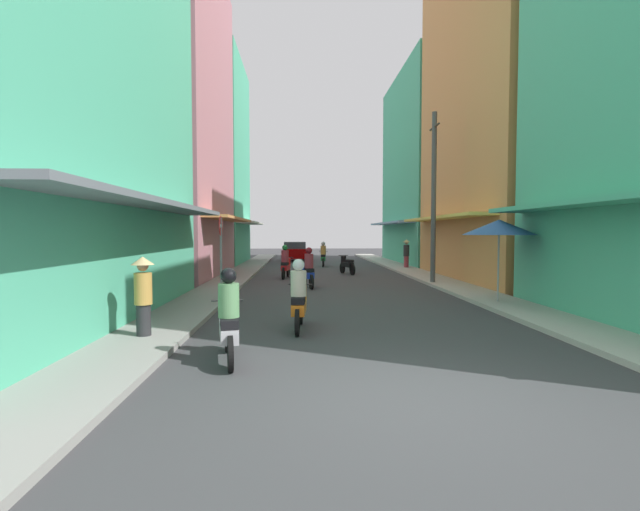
{
  "coord_description": "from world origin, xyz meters",
  "views": [
    {
      "loc": [
        -1.47,
        -5.73,
        2.15
      ],
      "look_at": [
        -0.6,
        14.33,
        1.16
      ],
      "focal_mm": 26.17,
      "sensor_mm": 36.0,
      "label": 1
    }
  ],
  "objects_px": {
    "parked_car": "(295,251)",
    "pedestrian_crossing": "(406,253)",
    "motorbike_orange": "(299,298)",
    "vendor_umbrella": "(499,227)",
    "motorbike_red": "(286,263)",
    "street_sign_no_entry": "(221,247)",
    "motorbike_black": "(347,264)",
    "motorbike_blue": "(308,270)",
    "utility_pole": "(434,197)",
    "motorbike_silver": "(228,320)",
    "pedestrian_midway": "(143,294)",
    "motorbike_green": "(323,255)"
  },
  "relations": [
    {
      "from": "motorbike_red",
      "to": "pedestrian_midway",
      "type": "relative_size",
      "value": 1.07
    },
    {
      "from": "pedestrian_crossing",
      "to": "street_sign_no_entry",
      "type": "relative_size",
      "value": 0.66
    },
    {
      "from": "pedestrian_crossing",
      "to": "vendor_umbrella",
      "type": "xyz_separation_m",
      "value": [
        -0.37,
        -13.45,
        1.32
      ]
    },
    {
      "from": "motorbike_green",
      "to": "parked_car",
      "type": "xyz_separation_m",
      "value": [
        -1.88,
        6.08,
        0.04
      ]
    },
    {
      "from": "pedestrian_crossing",
      "to": "utility_pole",
      "type": "relative_size",
      "value": 0.25
    },
    {
      "from": "motorbike_green",
      "to": "street_sign_no_entry",
      "type": "relative_size",
      "value": 0.68
    },
    {
      "from": "parked_car",
      "to": "motorbike_orange",
      "type": "bearing_deg",
      "value": -89.13
    },
    {
      "from": "motorbike_black",
      "to": "parked_car",
      "type": "xyz_separation_m",
      "value": [
        -2.83,
        11.56,
        0.24
      ]
    },
    {
      "from": "motorbike_orange",
      "to": "utility_pole",
      "type": "distance_m",
      "value": 10.62
    },
    {
      "from": "parked_car",
      "to": "pedestrian_crossing",
      "type": "relative_size",
      "value": 2.38
    },
    {
      "from": "motorbike_black",
      "to": "parked_car",
      "type": "height_order",
      "value": "parked_car"
    },
    {
      "from": "motorbike_orange",
      "to": "motorbike_green",
      "type": "distance_m",
      "value": 19.23
    },
    {
      "from": "motorbike_red",
      "to": "motorbike_blue",
      "type": "distance_m",
      "value": 3.85
    },
    {
      "from": "parked_car",
      "to": "pedestrian_crossing",
      "type": "height_order",
      "value": "pedestrian_crossing"
    },
    {
      "from": "motorbike_blue",
      "to": "parked_car",
      "type": "distance_m",
      "value": 17.32
    },
    {
      "from": "motorbike_red",
      "to": "pedestrian_midway",
      "type": "distance_m",
      "value": 12.86
    },
    {
      "from": "pedestrian_midway",
      "to": "parked_car",
      "type": "bearing_deg",
      "value": 84.17
    },
    {
      "from": "motorbike_orange",
      "to": "motorbike_green",
      "type": "xyz_separation_m",
      "value": [
        1.5,
        19.17,
        0.0
      ]
    },
    {
      "from": "motorbike_red",
      "to": "utility_pole",
      "type": "xyz_separation_m",
      "value": [
        6.12,
        -3.03,
        2.88
      ]
    },
    {
      "from": "parked_car",
      "to": "street_sign_no_entry",
      "type": "height_order",
      "value": "street_sign_no_entry"
    },
    {
      "from": "motorbike_orange",
      "to": "motorbike_blue",
      "type": "bearing_deg",
      "value": 87.59
    },
    {
      "from": "pedestrian_crossing",
      "to": "street_sign_no_entry",
      "type": "distance_m",
      "value": 15.23
    },
    {
      "from": "motorbike_green",
      "to": "pedestrian_midway",
      "type": "relative_size",
      "value": 1.08
    },
    {
      "from": "parked_car",
      "to": "pedestrian_midway",
      "type": "distance_m",
      "value": 26.34
    },
    {
      "from": "motorbike_black",
      "to": "pedestrian_crossing",
      "type": "bearing_deg",
      "value": 38.39
    },
    {
      "from": "motorbike_silver",
      "to": "pedestrian_midway",
      "type": "bearing_deg",
      "value": 141.44
    },
    {
      "from": "motorbike_red",
      "to": "motorbike_orange",
      "type": "xyz_separation_m",
      "value": [
        0.65,
        -11.67,
        0.0
      ]
    },
    {
      "from": "motorbike_orange",
      "to": "pedestrian_midway",
      "type": "bearing_deg",
      "value": -162.64
    },
    {
      "from": "parked_car",
      "to": "vendor_umbrella",
      "type": "relative_size",
      "value": 1.64
    },
    {
      "from": "motorbike_orange",
      "to": "vendor_umbrella",
      "type": "relative_size",
      "value": 0.72
    },
    {
      "from": "motorbike_silver",
      "to": "utility_pole",
      "type": "height_order",
      "value": "utility_pole"
    },
    {
      "from": "motorbike_silver",
      "to": "motorbike_blue",
      "type": "relative_size",
      "value": 1.0
    },
    {
      "from": "pedestrian_midway",
      "to": "pedestrian_crossing",
      "type": "bearing_deg",
      "value": 62.24
    },
    {
      "from": "motorbike_red",
      "to": "street_sign_no_entry",
      "type": "relative_size",
      "value": 0.68
    },
    {
      "from": "vendor_umbrella",
      "to": "motorbike_silver",
      "type": "bearing_deg",
      "value": -140.96
    },
    {
      "from": "parked_car",
      "to": "utility_pole",
      "type": "xyz_separation_m",
      "value": [
        5.85,
        -16.61,
        2.85
      ]
    },
    {
      "from": "parked_car",
      "to": "vendor_umbrella",
      "type": "distance_m",
      "value": 22.93
    },
    {
      "from": "motorbike_orange",
      "to": "motorbike_blue",
      "type": "height_order",
      "value": "same"
    },
    {
      "from": "motorbike_blue",
      "to": "pedestrian_crossing",
      "type": "xyz_separation_m",
      "value": [
        5.89,
        8.74,
        0.28
      ]
    },
    {
      "from": "motorbike_green",
      "to": "motorbike_blue",
      "type": "distance_m",
      "value": 11.28
    },
    {
      "from": "motorbike_blue",
      "to": "vendor_umbrella",
      "type": "xyz_separation_m",
      "value": [
        5.52,
        -4.71,
        1.6
      ]
    },
    {
      "from": "motorbike_orange",
      "to": "motorbike_blue",
      "type": "distance_m",
      "value": 7.95
    },
    {
      "from": "street_sign_no_entry",
      "to": "motorbike_silver",
      "type": "bearing_deg",
      "value": -79.53
    },
    {
      "from": "motorbike_blue",
      "to": "utility_pole",
      "type": "relative_size",
      "value": 0.26
    },
    {
      "from": "motorbike_silver",
      "to": "utility_pole",
      "type": "relative_size",
      "value": 0.26
    },
    {
      "from": "motorbike_green",
      "to": "street_sign_no_entry",
      "type": "distance_m",
      "value": 15.55
    },
    {
      "from": "motorbike_silver",
      "to": "pedestrian_midway",
      "type": "xyz_separation_m",
      "value": [
        -1.89,
        1.51,
        0.24
      ]
    },
    {
      "from": "parked_car",
      "to": "pedestrian_midway",
      "type": "xyz_separation_m",
      "value": [
        -2.67,
        -26.2,
        0.21
      ]
    },
    {
      "from": "motorbike_red",
      "to": "pedestrian_midway",
      "type": "bearing_deg",
      "value": -100.81
    },
    {
      "from": "motorbike_black",
      "to": "street_sign_no_entry",
      "type": "height_order",
      "value": "street_sign_no_entry"
    }
  ]
}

